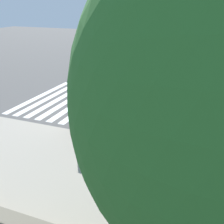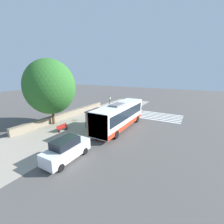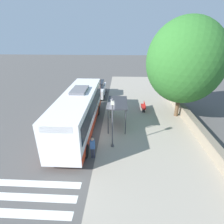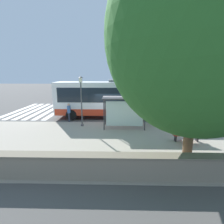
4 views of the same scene
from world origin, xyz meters
TOP-DOWN VIEW (x-y plane):
  - ground_plane at (0.00, 0.00)m, footprint 120.00×120.00m
  - sidewalk_plaza at (-4.50, 0.00)m, footprint 9.00×44.00m
  - stone_wall at (-8.55, 0.00)m, footprint 0.60×20.00m
  - bus at (1.94, -0.33)m, footprint 2.77×11.03m
  - bus_shelter at (-1.63, -1.28)m, footprint 1.82×3.42m
  - pedestrian at (0.16, 3.61)m, footprint 0.34×0.22m
  - bench at (-4.45, -5.16)m, footprint 0.40×1.72m
  - street_lamp_near at (-1.18, 2.18)m, footprint 0.28×0.28m
  - shade_tree at (-7.81, -3.81)m, footprint 7.32×7.32m
  - parked_car_behind_bus at (1.38, -9.97)m, footprint 1.87×4.70m

SIDE VIEW (x-z plane):
  - ground_plane at x=0.00m, z-range 0.00..0.00m
  - sidewalk_plaza at x=-4.50m, z-range 0.00..0.02m
  - bench at x=-4.45m, z-range 0.04..0.92m
  - stone_wall at x=-8.55m, z-range 0.01..1.07m
  - pedestrian at x=0.16m, z-range 0.15..1.84m
  - parked_car_behind_bus at x=1.38m, z-range -0.04..2.05m
  - bus at x=1.94m, z-range 0.06..3.78m
  - bus_shelter at x=-1.63m, z-range 0.84..3.31m
  - street_lamp_near at x=-1.18m, z-range 0.39..4.49m
  - shade_tree at x=-7.81m, z-range 0.86..10.64m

